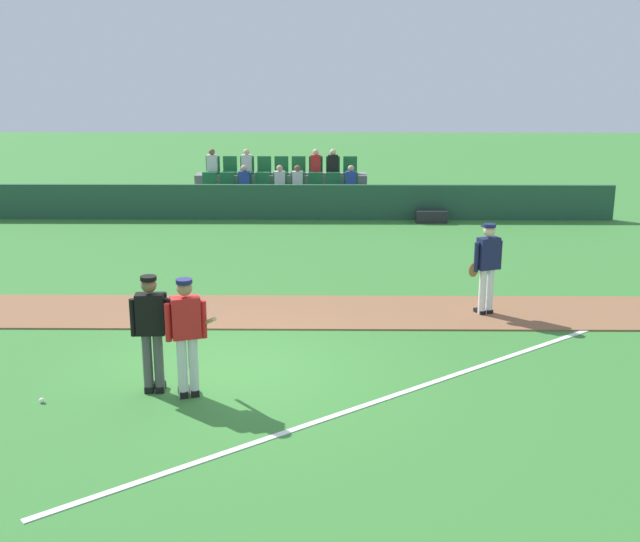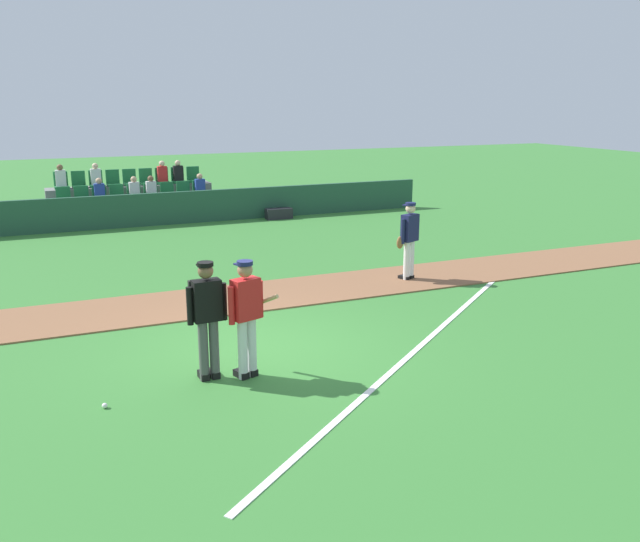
# 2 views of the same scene
# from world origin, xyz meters

# --- Properties ---
(ground_plane) EXTENTS (80.00, 80.00, 0.00)m
(ground_plane) POSITION_xyz_m (0.00, 0.00, 0.00)
(ground_plane) COLOR #387A33
(infield_dirt_path) EXTENTS (28.00, 2.06, 0.03)m
(infield_dirt_path) POSITION_xyz_m (0.00, 2.95, 0.01)
(infield_dirt_path) COLOR brown
(infield_dirt_path) RESTS_ON ground
(foul_line_chalk) EXTENTS (9.50, 7.49, 0.01)m
(foul_line_chalk) POSITION_xyz_m (3.00, -0.50, 0.01)
(foul_line_chalk) COLOR white
(foul_line_chalk) RESTS_ON ground
(dugout_fence) EXTENTS (20.00, 0.16, 1.05)m
(dugout_fence) POSITION_xyz_m (0.00, 11.98, 0.52)
(dugout_fence) COLOR #234C38
(dugout_fence) RESTS_ON ground
(stadium_bleachers) EXTENTS (5.55, 2.10, 1.90)m
(stadium_bleachers) POSITION_xyz_m (0.01, 13.43, 0.52)
(stadium_bleachers) COLOR slate
(stadium_bleachers) RESTS_ON ground
(batter_red_jersey) EXTENTS (0.74, 0.69, 1.76)m
(batter_red_jersey) POSITION_xyz_m (-0.49, -0.96, 0.97)
(batter_red_jersey) COLOR silver
(batter_red_jersey) RESTS_ON ground
(umpire_home_plate) EXTENTS (0.59, 0.32, 1.76)m
(umpire_home_plate) POSITION_xyz_m (-1.03, -0.80, 1.00)
(umpire_home_plate) COLOR #4C4C4C
(umpire_home_plate) RESTS_ON ground
(runner_navy_jersey) EXTENTS (0.66, 0.41, 1.76)m
(runner_navy_jersey) POSITION_xyz_m (4.46, 2.85, 0.96)
(runner_navy_jersey) COLOR white
(runner_navy_jersey) RESTS_ON ground
(baseball) EXTENTS (0.07, 0.07, 0.07)m
(baseball) POSITION_xyz_m (-2.55, -1.21, 0.04)
(baseball) COLOR white
(baseball) RESTS_ON ground
(equipment_bag) EXTENTS (0.90, 0.36, 0.36)m
(equipment_bag) POSITION_xyz_m (4.54, 11.53, 0.18)
(equipment_bag) COLOR #232328
(equipment_bag) RESTS_ON ground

